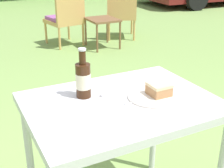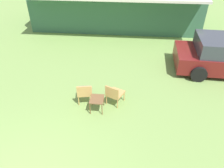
# 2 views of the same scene
# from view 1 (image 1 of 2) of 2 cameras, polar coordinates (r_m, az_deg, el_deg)

# --- Properties ---
(wicker_chair_cushioned) EXTENTS (0.57, 0.60, 0.76)m
(wicker_chair_cushioned) POSITION_cam_1_polar(r_m,az_deg,el_deg) (5.09, -8.56, 11.76)
(wicker_chair_cushioned) COLOR tan
(wicker_chair_cushioned) RESTS_ON ground_plane
(wicker_chair_plain) EXTENTS (0.66, 0.68, 0.76)m
(wicker_chair_plain) POSITION_cam_1_polar(r_m,az_deg,el_deg) (5.47, 1.71, 12.75)
(wicker_chair_plain) COLOR tan
(wicker_chair_plain) RESTS_ON ground_plane
(garden_side_table) EXTENTS (0.44, 0.50, 0.46)m
(garden_side_table) POSITION_cam_1_polar(r_m,az_deg,el_deg) (4.92, -1.78, 11.21)
(garden_side_table) COLOR brown
(garden_side_table) RESTS_ON ground_plane
(patio_table) EXTENTS (0.89, 0.66, 0.74)m
(patio_table) POSITION_cam_1_polar(r_m,az_deg,el_deg) (1.52, 1.71, -5.80)
(patio_table) COLOR silver
(patio_table) RESTS_ON ground_plane
(cake_on_plate) EXTENTS (0.25, 0.25, 0.07)m
(cake_on_plate) POSITION_cam_1_polar(r_m,az_deg,el_deg) (1.52, 8.04, -1.66)
(cake_on_plate) COLOR silver
(cake_on_plate) RESTS_ON patio_table
(cola_bottle_near) EXTENTS (0.07, 0.07, 0.24)m
(cola_bottle_near) POSITION_cam_1_polar(r_m,az_deg,el_deg) (1.49, -5.29, 0.87)
(cola_bottle_near) COLOR #381E0F
(cola_bottle_near) RESTS_ON patio_table
(fork) EXTENTS (0.19, 0.01, 0.01)m
(fork) POSITION_cam_1_polar(r_m,az_deg,el_deg) (1.48, 5.56, -3.02)
(fork) COLOR silver
(fork) RESTS_ON patio_table
(loose_bottle_cap) EXTENTS (0.03, 0.03, 0.01)m
(loose_bottle_cap) POSITION_cam_1_polar(r_m,az_deg,el_deg) (1.53, -1.71, -2.06)
(loose_bottle_cap) COLOR silver
(loose_bottle_cap) RESTS_ON patio_table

